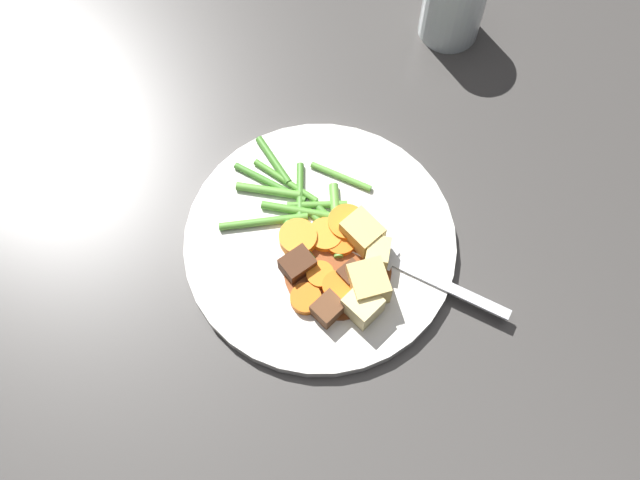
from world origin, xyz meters
name	(u,v)px	position (x,y,z in m)	size (l,w,h in m)	color
ground_plane	(320,246)	(0.00, 0.00, 0.00)	(3.00, 3.00, 0.00)	#423F3D
dinner_plate	(320,243)	(0.00, 0.00, 0.01)	(0.26, 0.26, 0.01)	white
stew_sauce	(336,270)	(0.03, 0.00, 0.01)	(0.10, 0.10, 0.00)	brown
carrot_slice_0	(320,275)	(0.03, -0.02, 0.02)	(0.03, 0.03, 0.01)	orange
carrot_slice_1	(306,299)	(0.05, -0.04, 0.02)	(0.03, 0.03, 0.01)	orange
carrot_slice_2	(323,232)	(0.00, 0.01, 0.02)	(0.03, 0.03, 0.01)	orange
carrot_slice_3	(298,238)	(-0.01, -0.02, 0.02)	(0.04, 0.04, 0.01)	orange
carrot_slice_4	(338,287)	(0.05, -0.01, 0.02)	(0.03, 0.03, 0.01)	orange
carrot_slice_5	(340,240)	(0.01, 0.02, 0.02)	(0.03, 0.03, 0.01)	orange
carrot_slice_6	(347,225)	(0.00, 0.03, 0.02)	(0.04, 0.04, 0.01)	orange
potato_chunk_0	(378,253)	(0.04, 0.04, 0.03)	(0.02, 0.03, 0.02)	#E5CC7A
potato_chunk_1	(368,284)	(0.06, 0.01, 0.03)	(0.03, 0.03, 0.03)	#DBBC6B
potato_chunk_2	(362,233)	(0.02, 0.04, 0.03)	(0.03, 0.03, 0.03)	#DBBC6B
potato_chunk_3	(366,303)	(0.08, 0.00, 0.03)	(0.03, 0.03, 0.03)	#EAD68C
meat_chunk_0	(297,265)	(0.02, -0.03, 0.02)	(0.03, 0.02, 0.02)	#4C2B19
meat_chunk_1	(350,274)	(0.05, 0.01, 0.02)	(0.02, 0.02, 0.02)	#4C2B19
meat_chunk_2	(328,309)	(0.07, -0.03, 0.02)	(0.03, 0.02, 0.02)	brown
green_bean_0	(302,213)	(-0.03, 0.00, 0.02)	(0.01, 0.01, 0.08)	#599E38
green_bean_1	(336,220)	(-0.01, 0.02, 0.02)	(0.01, 0.01, 0.08)	#66AD42
green_bean_2	(341,177)	(-0.05, 0.05, 0.02)	(0.01, 0.01, 0.06)	#66AD42
green_bean_3	(274,160)	(-0.10, 0.00, 0.02)	(0.01, 0.01, 0.06)	#4C8E33
green_bean_4	(303,248)	(0.00, -0.02, 0.02)	(0.01, 0.01, 0.06)	#599E38
green_bean_5	(268,191)	(-0.07, -0.02, 0.02)	(0.01, 0.01, 0.06)	#66AD42
green_bean_6	(282,183)	(-0.07, 0.00, 0.02)	(0.01, 0.01, 0.07)	#599E38
green_bean_7	(317,205)	(-0.03, 0.01, 0.02)	(0.01, 0.01, 0.06)	#599E38
green_bean_8	(264,222)	(-0.04, -0.04, 0.02)	(0.01, 0.01, 0.08)	#599E38
green_bean_9	(270,183)	(-0.08, -0.01, 0.02)	(0.01, 0.01, 0.08)	#4C8E33
green_bean_10	(326,229)	(-0.01, 0.01, 0.02)	(0.01, 0.01, 0.05)	#4C8E33
green_bean_11	(342,232)	(0.00, 0.02, 0.02)	(0.01, 0.01, 0.06)	#4C8E33
green_bean_12	(300,193)	(-0.05, 0.01, 0.02)	(0.01, 0.01, 0.06)	#4C8E33
fork	(415,272)	(0.07, 0.06, 0.01)	(0.15, 0.11, 0.00)	silver
water_glass	(454,2)	(-0.16, 0.25, 0.04)	(0.07, 0.07, 0.09)	silver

